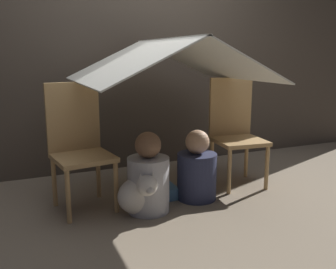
% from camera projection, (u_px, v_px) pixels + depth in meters
% --- Properties ---
extents(ground_plane, '(8.80, 8.80, 0.00)m').
position_uv_depth(ground_plane, '(174.00, 200.00, 3.13)').
color(ground_plane, gray).
extents(wall_back, '(7.00, 0.05, 2.50)m').
position_uv_depth(wall_back, '(131.00, 49.00, 3.85)').
color(wall_back, '#4C4238').
rests_on(wall_back, ground_plane).
extents(chair_left, '(0.49, 0.49, 0.98)m').
position_uv_depth(chair_left, '(79.00, 143.00, 2.93)').
color(chair_left, tan).
rests_on(chair_left, ground_plane).
extents(chair_right, '(0.47, 0.47, 0.98)m').
position_uv_depth(chair_right, '(235.00, 128.00, 3.48)').
color(chair_right, tan).
rests_on(chair_right, ground_plane).
extents(sheet_canopy, '(1.42, 1.35, 0.34)m').
position_uv_depth(sheet_canopy, '(168.00, 60.00, 2.99)').
color(sheet_canopy, silver).
extents(person_front, '(0.32, 0.32, 0.63)m').
position_uv_depth(person_front, '(148.00, 179.00, 2.87)').
color(person_front, '#B2B2B7').
rests_on(person_front, ground_plane).
extents(person_second, '(0.33, 0.33, 0.59)m').
position_uv_depth(person_second, '(197.00, 171.00, 3.13)').
color(person_second, '#2D3351').
rests_on(person_second, ground_plane).
extents(dog, '(0.36, 0.36, 0.37)m').
position_uv_depth(dog, '(142.00, 194.00, 2.81)').
color(dog, silver).
rests_on(dog, ground_plane).
extents(floor_cushion, '(0.34, 0.27, 0.10)m').
position_uv_depth(floor_cushion, '(155.00, 192.00, 3.18)').
color(floor_cushion, '#4C7FB2').
rests_on(floor_cushion, ground_plane).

